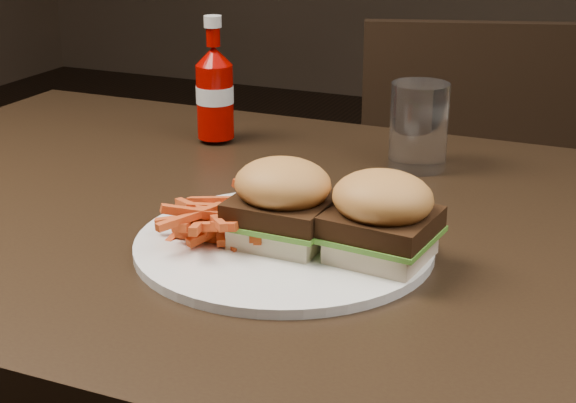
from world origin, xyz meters
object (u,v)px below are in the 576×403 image
at_px(ketchup_bottle, 215,102).
at_px(tumbler, 419,128).
at_px(dining_table, 256,225).
at_px(plate, 284,245).
at_px(chair_far, 456,225).

distance_m(ketchup_bottle, tumbler, 0.30).
height_order(dining_table, tumbler, tumbler).
xyz_separation_m(plate, tumbler, (0.05, 0.32, 0.05)).
xyz_separation_m(dining_table, plate, (0.08, -0.09, 0.03)).
relative_size(chair_far, plate, 1.34).
height_order(dining_table, chair_far, dining_table).
bearing_deg(dining_table, ketchup_bottle, 127.17).
xyz_separation_m(dining_table, chair_far, (0.06, 0.83, -0.30)).
relative_size(chair_far, ketchup_bottle, 3.93).
relative_size(ketchup_bottle, tumbler, 0.89).
bearing_deg(ketchup_bottle, dining_table, -52.83).
bearing_deg(chair_far, dining_table, 68.04).
distance_m(chair_far, tumbler, 0.72).
height_order(chair_far, plate, plate).
bearing_deg(tumbler, chair_far, 96.55).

